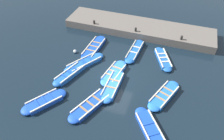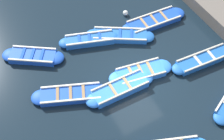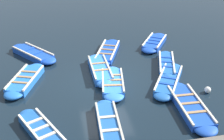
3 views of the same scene
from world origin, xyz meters
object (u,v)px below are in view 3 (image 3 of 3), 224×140
(boat_outer_left, at_px, (108,52))
(buoy_orange_near, at_px, (208,90))
(boat_near_quay, at_px, (42,131))
(boat_stern_in, at_px, (166,65))
(boat_far_corner, at_px, (100,70))
(boat_outer_right, at_px, (25,80))
(boat_bow_out, at_px, (33,54))
(boat_drifting, at_px, (154,43))
(boat_end_of_row, at_px, (190,106))
(boat_inner_gap, at_px, (109,127))
(boat_tucked, at_px, (169,81))
(boat_alongside, at_px, (113,83))

(boat_outer_left, xyz_separation_m, buoy_orange_near, (5.07, 3.68, 0.00))
(boat_near_quay, distance_m, boat_stern_in, 7.78)
(boat_far_corner, bearing_deg, boat_outer_left, 159.42)
(boat_outer_right, bearing_deg, boat_bow_out, 174.27)
(boat_far_corner, height_order, boat_drifting, boat_far_corner)
(boat_drifting, bearing_deg, boat_end_of_row, -6.22)
(boat_near_quay, distance_m, boat_inner_gap, 2.53)
(boat_far_corner, relative_size, buoy_orange_near, 11.75)
(boat_stern_in, distance_m, boat_end_of_row, 3.86)
(boat_inner_gap, bearing_deg, boat_end_of_row, 100.96)
(buoy_orange_near, bearing_deg, boat_bow_out, -125.61)
(boat_bow_out, bearing_deg, boat_outer_left, 82.08)
(boat_near_quay, distance_m, boat_far_corner, 5.28)
(boat_outer_right, distance_m, boat_end_of_row, 7.77)
(boat_bow_out, bearing_deg, boat_tucked, 55.23)
(boat_outer_left, bearing_deg, boat_far_corner, -20.58)
(boat_bow_out, relative_size, boat_inner_gap, 0.92)
(boat_near_quay, bearing_deg, boat_inner_gap, 83.76)
(boat_near_quay, relative_size, boat_end_of_row, 0.82)
(boat_tucked, height_order, buoy_orange_near, boat_tucked)
(boat_near_quay, height_order, boat_drifting, boat_drifting)
(boat_outer_right, xyz_separation_m, boat_outer_left, (-2.48, 4.53, -0.02))
(boat_near_quay, relative_size, boat_stern_in, 0.98)
(boat_bow_out, relative_size, boat_end_of_row, 0.85)
(boat_near_quay, bearing_deg, buoy_orange_near, 101.31)
(boat_bow_out, bearing_deg, boat_far_corner, 50.75)
(boat_outer_left, height_order, boat_bow_out, boat_bow_out)
(boat_inner_gap, bearing_deg, boat_outer_right, -143.18)
(boat_tucked, height_order, boat_drifting, boat_drifting)
(boat_stern_in, height_order, boat_alongside, boat_stern_in)
(boat_tucked, bearing_deg, boat_drifting, 169.74)
(boat_outer_right, relative_size, boat_inner_gap, 0.96)
(boat_end_of_row, bearing_deg, boat_inner_gap, -79.04)
(boat_tucked, xyz_separation_m, boat_stern_in, (-1.60, 0.48, 0.02))
(boat_tucked, relative_size, boat_bow_out, 1.07)
(boat_outer_right, relative_size, buoy_orange_near, 11.75)
(boat_outer_right, bearing_deg, boat_tucked, 78.16)
(boat_tucked, bearing_deg, boat_inner_gap, -49.99)
(boat_drifting, relative_size, buoy_orange_near, 10.52)
(boat_outer_right, distance_m, boat_inner_gap, 5.44)
(boat_drifting, bearing_deg, boat_stern_in, -6.74)
(boat_stern_in, height_order, boat_end_of_row, boat_stern_in)
(boat_tucked, relative_size, buoy_orange_near, 12.00)
(boat_stern_in, xyz_separation_m, boat_inner_gap, (4.54, -3.98, -0.01))
(boat_tucked, distance_m, boat_drifting, 4.74)
(boat_outer_right, relative_size, boat_stern_in, 1.06)
(boat_inner_gap, bearing_deg, boat_outer_left, 169.54)
(boat_stern_in, bearing_deg, buoy_orange_near, 19.05)
(boat_alongside, bearing_deg, boat_stern_in, 111.73)
(boat_near_quay, xyz_separation_m, boat_end_of_row, (-0.42, 6.11, -0.00))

